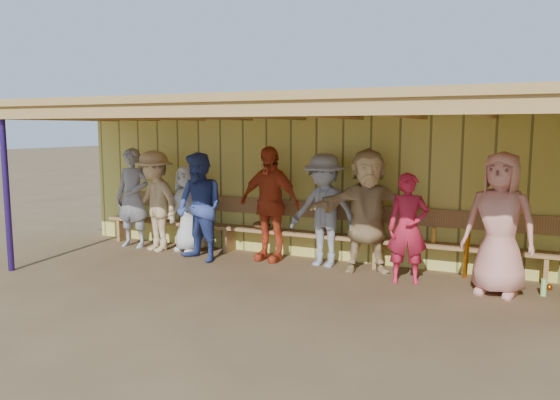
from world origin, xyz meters
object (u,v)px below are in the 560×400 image
object	(u,v)px
player_a	(133,198)
player_b	(188,209)
player_e	(324,211)
player_extra	(155,201)
player_h	(500,224)
player_d	(269,204)
player_c	(200,207)
player_g	(408,228)
player_f	(368,211)
bench	(300,226)

from	to	relation	value
player_a	player_b	world-z (taller)	player_a
player_a	player_e	distance (m)	3.56
player_e	player_extra	xyz separation A→B (m)	(-3.00, -0.21, 0.00)
player_h	player_d	bearing A→B (deg)	-175.15
player_c	player_h	xyz separation A→B (m)	(4.41, 0.08, 0.05)
player_a	player_d	xyz separation A→B (m)	(2.63, 0.13, 0.03)
player_d	player_c	bearing A→B (deg)	-146.21
player_b	player_e	world-z (taller)	player_e
player_e	player_extra	world-z (taller)	same
player_c	player_g	xyz separation A→B (m)	(3.25, 0.14, -0.11)
player_a	player_e	world-z (taller)	player_a
player_g	player_h	bearing A→B (deg)	-18.15
player_c	player_g	world-z (taller)	player_c
player_d	player_f	xyz separation A→B (m)	(1.62, -0.03, -0.01)
player_c	player_a	bearing A→B (deg)	-176.81
player_c	player_extra	world-z (taller)	player_c
player_a	player_h	size ratio (longest dim) A/B	0.97
player_a	player_g	xyz separation A→B (m)	(4.90, -0.24, -0.13)
player_b	player_f	xyz separation A→B (m)	(3.14, -0.00, 0.17)
player_a	player_c	xyz separation A→B (m)	(1.65, -0.38, -0.02)
player_g	player_extra	distance (m)	4.36
player_c	player_f	world-z (taller)	player_f
player_h	player_b	bearing A→B (deg)	-172.65
player_g	player_extra	world-z (taller)	player_extra
player_a	player_e	bearing A→B (deg)	-2.27
player_f	player_h	world-z (taller)	player_h
player_c	bench	distance (m)	1.64
player_a	player_c	size ratio (longest dim) A/B	1.02
player_e	bench	size ratio (longest dim) A/B	0.23
player_f	player_extra	size ratio (longest dim) A/B	1.05
player_b	player_c	bearing A→B (deg)	-25.16
player_h	player_a	bearing A→B (deg)	-170.92
player_h	bench	size ratio (longest dim) A/B	0.24
player_c	player_e	bearing A→B (deg)	31.00
player_b	player_extra	xyz separation A→B (m)	(-0.55, -0.18, 0.12)
player_a	bench	bearing A→B (deg)	3.81
player_e	player_b	bearing A→B (deg)	-173.71
player_d	player_e	size ratio (longest dim) A/B	1.06
player_g	bench	distance (m)	2.00
player_b	player_c	xyz separation A→B (m)	(0.55, -0.48, 0.12)
player_f	player_g	bearing A→B (deg)	-49.20
player_c	player_extra	distance (m)	1.14
player_b	player_g	distance (m)	3.82
player_f	player_extra	bearing A→B (deg)	160.52
player_e	player_f	xyz separation A→B (m)	(0.69, -0.03, 0.05)
player_a	player_h	distance (m)	6.07
player_a	player_f	world-z (taller)	player_f
player_d	player_h	distance (m)	3.46
player_d	player_g	xyz separation A→B (m)	(2.28, -0.37, -0.16)
player_d	player_f	world-z (taller)	player_d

